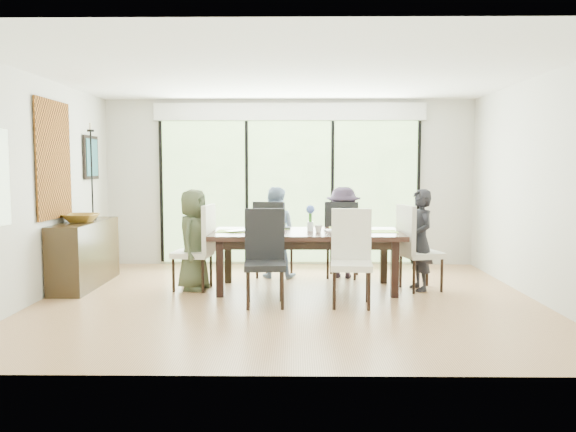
{
  "coord_description": "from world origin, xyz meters",
  "views": [
    {
      "loc": [
        0.08,
        -6.7,
        1.61
      ],
      "look_at": [
        0.0,
        0.25,
        1.0
      ],
      "focal_mm": 35.0,
      "sensor_mm": 36.0,
      "label": 1
    }
  ],
  "objects_px": {
    "chair_right_end": "(421,247)",
    "bowl": "(81,218)",
    "laptop": "(241,231)",
    "chair_near_left": "(265,258)",
    "chair_left_end": "(192,247)",
    "chair_near_right": "(351,258)",
    "person_left_end": "(194,240)",
    "sideboard": "(85,254)",
    "chair_far_right": "(343,239)",
    "cup_b": "(318,229)",
    "cup_a": "(254,226)",
    "chair_far_left": "(274,239)",
    "vase": "(310,226)",
    "cup_c": "(367,227)",
    "person_far_right": "(343,232)",
    "table_top": "(307,234)",
    "person_far_left": "(274,232)",
    "person_right_end": "(420,240)"
  },
  "relations": [
    {
      "from": "chair_right_end",
      "to": "bowl",
      "type": "relative_size",
      "value": 2.43
    },
    {
      "from": "laptop",
      "to": "chair_near_left",
      "type": "bearing_deg",
      "value": -107.42
    },
    {
      "from": "chair_left_end",
      "to": "chair_near_right",
      "type": "xyz_separation_m",
      "value": [
        2.0,
        -0.87,
        0.0
      ]
    },
    {
      "from": "person_left_end",
      "to": "sideboard",
      "type": "height_order",
      "value": "person_left_end"
    },
    {
      "from": "bowl",
      "to": "sideboard",
      "type": "bearing_deg",
      "value": 90.0
    },
    {
      "from": "chair_left_end",
      "to": "chair_far_right",
      "type": "distance_m",
      "value": 2.22
    },
    {
      "from": "cup_b",
      "to": "bowl",
      "type": "height_order",
      "value": "bowl"
    },
    {
      "from": "chair_far_right",
      "to": "cup_a",
      "type": "bearing_deg",
      "value": 40.43
    },
    {
      "from": "chair_near_right",
      "to": "cup_a",
      "type": "distance_m",
      "value": 1.6
    },
    {
      "from": "cup_b",
      "to": "chair_far_left",
      "type": "bearing_deg",
      "value": 122.28
    },
    {
      "from": "chair_far_right",
      "to": "vase",
      "type": "xyz_separation_m",
      "value": [
        -0.5,
        -0.8,
        0.27
      ]
    },
    {
      "from": "chair_far_left",
      "to": "cup_b",
      "type": "bearing_deg",
      "value": 141.16
    },
    {
      "from": "chair_far_right",
      "to": "cup_c",
      "type": "bearing_deg",
      "value": 119.61
    },
    {
      "from": "cup_c",
      "to": "cup_a",
      "type": "bearing_deg",
      "value": 178.09
    },
    {
      "from": "chair_far_right",
      "to": "laptop",
      "type": "relative_size",
      "value": 3.33
    },
    {
      "from": "vase",
      "to": "cup_b",
      "type": "bearing_deg",
      "value": -56.31
    },
    {
      "from": "chair_near_left",
      "to": "chair_near_right",
      "type": "bearing_deg",
      "value": -3.51
    },
    {
      "from": "chair_right_end",
      "to": "sideboard",
      "type": "relative_size",
      "value": 0.72
    },
    {
      "from": "chair_left_end",
      "to": "cup_a",
      "type": "bearing_deg",
      "value": 107.5
    },
    {
      "from": "person_far_right",
      "to": "cup_b",
      "type": "xyz_separation_m",
      "value": [
        -0.4,
        -0.93,
        0.15
      ]
    },
    {
      "from": "chair_right_end",
      "to": "table_top",
      "type": "bearing_deg",
      "value": 75.52
    },
    {
      "from": "person_far_left",
      "to": "cup_a",
      "type": "relative_size",
      "value": 10.4
    },
    {
      "from": "sideboard",
      "to": "bowl",
      "type": "relative_size",
      "value": 3.36
    },
    {
      "from": "chair_far_left",
      "to": "cup_c",
      "type": "xyz_separation_m",
      "value": [
        1.25,
        -0.75,
        0.25
      ]
    },
    {
      "from": "person_far_right",
      "to": "cup_c",
      "type": "xyz_separation_m",
      "value": [
        0.25,
        -0.73,
        0.16
      ]
    },
    {
      "from": "vase",
      "to": "sideboard",
      "type": "relative_size",
      "value": 0.08
    },
    {
      "from": "vase",
      "to": "bowl",
      "type": "distance_m",
      "value": 3.05
    },
    {
      "from": "chair_far_right",
      "to": "cup_c",
      "type": "distance_m",
      "value": 0.83
    },
    {
      "from": "chair_near_right",
      "to": "sideboard",
      "type": "distance_m",
      "value": 3.66
    },
    {
      "from": "table_top",
      "to": "vase",
      "type": "height_order",
      "value": "vase"
    },
    {
      "from": "chair_near_right",
      "to": "person_right_end",
      "type": "bearing_deg",
      "value": 46.2
    },
    {
      "from": "cup_a",
      "to": "vase",
      "type": "bearing_deg",
      "value": -7.59
    },
    {
      "from": "chair_left_end",
      "to": "cup_a",
      "type": "xyz_separation_m",
      "value": [
        0.8,
        0.15,
        0.25
      ]
    },
    {
      "from": "table_top",
      "to": "chair_far_left",
      "type": "height_order",
      "value": "chair_far_left"
    },
    {
      "from": "cup_a",
      "to": "cup_b",
      "type": "height_order",
      "value": "cup_a"
    },
    {
      "from": "person_far_left",
      "to": "chair_right_end",
      "type": "bearing_deg",
      "value": 166.49
    },
    {
      "from": "chair_right_end",
      "to": "chair_far_left",
      "type": "bearing_deg",
      "value": 51.97
    },
    {
      "from": "cup_b",
      "to": "cup_c",
      "type": "distance_m",
      "value": 0.68
    },
    {
      "from": "chair_near_left",
      "to": "cup_c",
      "type": "height_order",
      "value": "chair_near_left"
    },
    {
      "from": "chair_right_end",
      "to": "vase",
      "type": "relative_size",
      "value": 9.17
    },
    {
      "from": "chair_far_right",
      "to": "chair_near_left",
      "type": "relative_size",
      "value": 1.0
    },
    {
      "from": "cup_a",
      "to": "cup_b",
      "type": "distance_m",
      "value": 0.89
    },
    {
      "from": "laptop",
      "to": "person_right_end",
      "type": "bearing_deg",
      "value": -39.41
    },
    {
      "from": "laptop",
      "to": "cup_b",
      "type": "bearing_deg",
      "value": -41.87
    },
    {
      "from": "person_left_end",
      "to": "cup_c",
      "type": "relative_size",
      "value": 10.4
    },
    {
      "from": "chair_right_end",
      "to": "chair_near_left",
      "type": "height_order",
      "value": "same"
    },
    {
      "from": "chair_near_right",
      "to": "person_far_right",
      "type": "height_order",
      "value": "person_far_right"
    },
    {
      "from": "chair_far_right",
      "to": "vase",
      "type": "relative_size",
      "value": 9.17
    },
    {
      "from": "chair_near_right",
      "to": "vase",
      "type": "height_order",
      "value": "chair_near_right"
    },
    {
      "from": "person_far_left",
      "to": "sideboard",
      "type": "relative_size",
      "value": 0.85
    }
  ]
}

